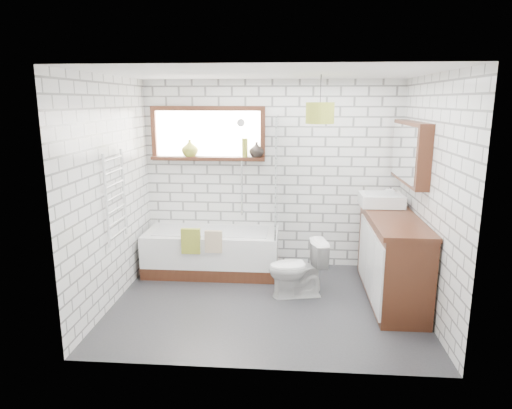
# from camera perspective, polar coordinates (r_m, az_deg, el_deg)

# --- Properties ---
(floor) EXTENTS (3.40, 2.60, 0.01)m
(floor) POSITION_cam_1_polar(r_m,az_deg,el_deg) (5.27, 1.21, -12.26)
(floor) COLOR #27272A
(floor) RESTS_ON ground
(ceiling) EXTENTS (3.40, 2.60, 0.01)m
(ceiling) POSITION_cam_1_polar(r_m,az_deg,el_deg) (4.78, 1.36, 16.16)
(ceiling) COLOR white
(ceiling) RESTS_ON ground
(wall_back) EXTENTS (3.40, 0.01, 2.50)m
(wall_back) POSITION_cam_1_polar(r_m,az_deg,el_deg) (6.15, 1.98, 3.69)
(wall_back) COLOR white
(wall_back) RESTS_ON ground
(wall_front) EXTENTS (3.40, 0.01, 2.50)m
(wall_front) POSITION_cam_1_polar(r_m,az_deg,el_deg) (3.60, 0.10, -2.93)
(wall_front) COLOR white
(wall_front) RESTS_ON ground
(wall_left) EXTENTS (0.01, 2.60, 2.50)m
(wall_left) POSITION_cam_1_polar(r_m,az_deg,el_deg) (5.24, -17.66, 1.48)
(wall_left) COLOR white
(wall_left) RESTS_ON ground
(wall_right) EXTENTS (0.01, 2.60, 2.50)m
(wall_right) POSITION_cam_1_polar(r_m,az_deg,el_deg) (5.07, 20.91, 0.86)
(wall_right) COLOR white
(wall_right) RESTS_ON ground
(window) EXTENTS (1.52, 0.16, 0.68)m
(window) POSITION_cam_1_polar(r_m,az_deg,el_deg) (6.14, -6.05, 8.78)
(window) COLOR #33180E
(window) RESTS_ON wall_back
(towel_radiator) EXTENTS (0.06, 0.52, 1.00)m
(towel_radiator) POSITION_cam_1_polar(r_m,az_deg,el_deg) (5.24, -17.17, 0.94)
(towel_radiator) COLOR white
(towel_radiator) RESTS_ON wall_left
(mirror_cabinet) EXTENTS (0.16, 1.20, 0.70)m
(mirror_cabinet) POSITION_cam_1_polar(r_m,az_deg,el_deg) (5.56, 18.69, 6.20)
(mirror_cabinet) COLOR #33180E
(mirror_cabinet) RESTS_ON wall_right
(shower_riser) EXTENTS (0.02, 0.02, 1.30)m
(shower_riser) POSITION_cam_1_polar(r_m,az_deg,el_deg) (6.12, -1.79, 4.59)
(shower_riser) COLOR silver
(shower_riser) RESTS_ON wall_back
(bathtub) EXTENTS (1.73, 0.76, 0.56)m
(bathtub) POSITION_cam_1_polar(r_m,az_deg,el_deg) (6.09, -5.49, -5.87)
(bathtub) COLOR white
(bathtub) RESTS_ON floor
(shower_screen) EXTENTS (0.02, 0.72, 1.50)m
(shower_screen) POSITION_cam_1_polar(r_m,az_deg,el_deg) (5.76, 2.60, 3.64)
(shower_screen) COLOR white
(shower_screen) RESTS_ON bathtub
(towel_green) EXTENTS (0.23, 0.06, 0.32)m
(towel_green) POSITION_cam_1_polar(r_m,az_deg,el_deg) (5.70, -8.15, -4.55)
(towel_green) COLOR olive
(towel_green) RESTS_ON bathtub
(towel_beige) EXTENTS (0.21, 0.05, 0.28)m
(towel_beige) POSITION_cam_1_polar(r_m,az_deg,el_deg) (5.64, -5.33, -4.64)
(towel_beige) COLOR tan
(towel_beige) RESTS_ON bathtub
(vanity) EXTENTS (0.55, 1.70, 0.97)m
(vanity) POSITION_cam_1_polar(r_m,az_deg,el_deg) (5.47, 16.60, -6.29)
(vanity) COLOR #33180E
(vanity) RESTS_ON floor
(basin) EXTENTS (0.51, 0.44, 0.15)m
(basin) POSITION_cam_1_polar(r_m,az_deg,el_deg) (5.78, 15.37, 0.58)
(basin) COLOR white
(basin) RESTS_ON vanity
(tap) EXTENTS (0.04, 0.04, 0.16)m
(tap) POSITION_cam_1_polar(r_m,az_deg,el_deg) (5.80, 16.96, 1.11)
(tap) COLOR silver
(tap) RESTS_ON vanity
(toilet) EXTENTS (0.50, 0.72, 0.67)m
(toilet) POSITION_cam_1_polar(r_m,az_deg,el_deg) (5.34, 5.16, -7.98)
(toilet) COLOR white
(toilet) RESTS_ON floor
(vase_olive) EXTENTS (0.28, 0.28, 0.23)m
(vase_olive) POSITION_cam_1_polar(r_m,az_deg,el_deg) (6.18, -8.28, 6.81)
(vase_olive) COLOR olive
(vase_olive) RESTS_ON window
(vase_dark) EXTENTS (0.24, 0.24, 0.20)m
(vase_dark) POSITION_cam_1_polar(r_m,az_deg,el_deg) (6.04, 0.06, 6.69)
(vase_dark) COLOR black
(vase_dark) RESTS_ON window
(bottle) EXTENTS (0.10, 0.10, 0.24)m
(bottle) POSITION_cam_1_polar(r_m,az_deg,el_deg) (6.06, -1.42, 6.91)
(bottle) COLOR olive
(bottle) RESTS_ON window
(pendant) EXTENTS (0.31, 0.31, 0.23)m
(pendant) POSITION_cam_1_polar(r_m,az_deg,el_deg) (5.04, 8.00, 11.26)
(pendant) COLOR olive
(pendant) RESTS_ON ceiling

